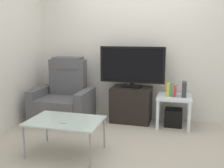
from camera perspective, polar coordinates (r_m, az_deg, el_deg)
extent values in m
plane|color=#B2A899|center=(3.73, 2.72, -12.30)|extent=(6.40, 6.40, 0.00)
cube|color=silver|center=(4.54, 5.98, 8.73)|extent=(6.40, 0.06, 2.60)
cube|color=silver|center=(4.25, -22.97, 7.78)|extent=(0.06, 4.48, 2.60)
cube|color=black|center=(4.42, 4.29, -4.50)|extent=(0.67, 0.46, 0.59)
cube|color=black|center=(4.18, 3.74, -3.73)|extent=(0.61, 0.02, 0.02)
cube|color=black|center=(4.22, 3.88, -3.10)|extent=(0.34, 0.11, 0.04)
cube|color=black|center=(4.37, 4.40, -0.51)|extent=(0.32, 0.20, 0.03)
cube|color=black|center=(4.36, 4.40, 0.00)|extent=(0.06, 0.04, 0.05)
cube|color=black|center=(4.31, 4.47, 4.27)|extent=(1.09, 0.05, 0.60)
cube|color=black|center=(4.29, 4.40, 4.23)|extent=(1.00, 0.01, 0.54)
cube|color=#515156|center=(4.50, -10.96, -5.53)|extent=(0.70, 0.72, 0.42)
cube|color=#515156|center=(4.62, -9.73, 1.57)|extent=(0.64, 0.20, 0.62)
cube|color=#515156|center=(4.61, -9.73, 4.67)|extent=(0.50, 0.26, 0.20)
cube|color=#515156|center=(4.68, -15.63, -4.22)|extent=(0.14, 0.68, 0.56)
cube|color=#515156|center=(4.32, -5.95, -5.13)|extent=(0.14, 0.68, 0.56)
cube|color=silver|center=(4.26, 13.66, -2.82)|extent=(0.54, 0.54, 0.04)
cube|color=silver|center=(4.11, 10.06, -6.81)|extent=(0.04, 0.04, 0.46)
cube|color=silver|center=(4.10, 16.76, -7.16)|extent=(0.04, 0.04, 0.46)
cube|color=silver|center=(4.56, 10.61, -5.02)|extent=(0.04, 0.04, 0.46)
cube|color=silver|center=(4.55, 16.62, -5.33)|extent=(0.04, 0.04, 0.46)
cube|color=black|center=(4.35, 13.46, -7.20)|extent=(0.28, 0.28, 0.28)
cube|color=gold|center=(4.21, 12.37, -1.19)|extent=(0.05, 0.12, 0.21)
cube|color=#388C4C|center=(4.21, 13.04, -1.22)|extent=(0.04, 0.13, 0.21)
cube|color=red|center=(4.21, 13.80, -1.45)|extent=(0.04, 0.10, 0.18)
cube|color=#333338|center=(4.24, 15.71, -1.10)|extent=(0.07, 0.20, 0.24)
cube|color=#B2C6C1|center=(3.26, -10.31, -8.03)|extent=(0.90, 0.60, 0.02)
cylinder|color=gray|center=(3.32, -18.96, -12.13)|extent=(0.02, 0.02, 0.41)
cylinder|color=gray|center=(2.95, -4.86, -14.47)|extent=(0.02, 0.02, 0.41)
cylinder|color=gray|center=(3.74, -14.31, -9.18)|extent=(0.02, 0.02, 0.41)
cylinder|color=gray|center=(3.42, -1.73, -10.75)|extent=(0.02, 0.02, 0.41)
cube|color=#B7B7BC|center=(3.19, -10.70, -8.14)|extent=(0.12, 0.16, 0.01)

